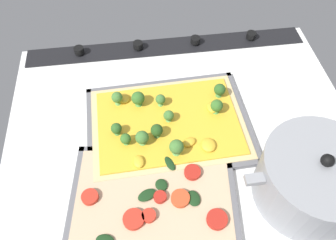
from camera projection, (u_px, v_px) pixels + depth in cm
name	position (u px, v px, depth cm)	size (l,w,h in cm)	color
ground_plane	(183.00, 134.00, 80.34)	(83.93, 67.34, 3.00)	white
stove_control_panel	(167.00, 46.00, 96.50)	(80.57, 7.00, 2.60)	black
baking_tray_front	(168.00, 125.00, 79.65)	(39.31, 29.26, 1.30)	slate
broccoli_pizza	(167.00, 122.00, 78.50)	(36.85, 26.79, 5.57)	#D3B77F
baking_tray_back	(153.00, 203.00, 67.94)	(37.31, 30.42, 1.30)	slate
veggie_pizza_back	(155.00, 202.00, 67.33)	(34.62, 27.74, 1.90)	tan
cooking_pot	(313.00, 179.00, 64.56)	(28.54, 21.77, 14.98)	gray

